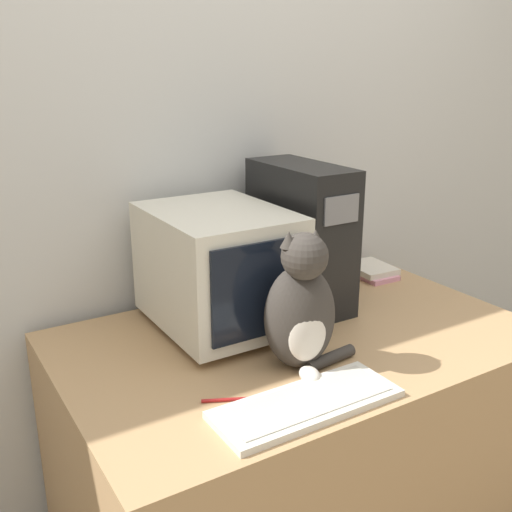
# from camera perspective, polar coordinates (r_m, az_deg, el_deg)

# --- Properties ---
(wall_back) EXTENTS (7.00, 0.05, 2.50)m
(wall_back) POSITION_cam_1_polar(r_m,az_deg,el_deg) (2.10, -3.85, 10.53)
(wall_back) COLOR silver
(wall_back) RESTS_ON ground_plane
(desk) EXTENTS (1.41, 0.89, 0.74)m
(desk) POSITION_cam_1_polar(r_m,az_deg,el_deg) (2.01, 3.82, -17.02)
(desk) COLOR tan
(desk) RESTS_ON ground_plane
(crt_monitor) EXTENTS (0.37, 0.48, 0.37)m
(crt_monitor) POSITION_cam_1_polar(r_m,az_deg,el_deg) (1.81, -3.59, -1.15)
(crt_monitor) COLOR beige
(crt_monitor) RESTS_ON desk
(computer_tower) EXTENTS (0.18, 0.41, 0.48)m
(computer_tower) POSITION_cam_1_polar(r_m,az_deg,el_deg) (1.99, 4.24, 1.95)
(computer_tower) COLOR black
(computer_tower) RESTS_ON desk
(keyboard) EXTENTS (0.47, 0.18, 0.02)m
(keyboard) POSITION_cam_1_polar(r_m,az_deg,el_deg) (1.48, 4.86, -13.82)
(keyboard) COLOR silver
(keyboard) RESTS_ON desk
(cat) EXTENTS (0.28, 0.23, 0.39)m
(cat) POSITION_cam_1_polar(r_m,az_deg,el_deg) (1.58, 4.35, -5.06)
(cat) COLOR #38332D
(cat) RESTS_ON desk
(book_stack) EXTENTS (0.15, 0.21, 0.04)m
(book_stack) POSITION_cam_1_polar(r_m,az_deg,el_deg) (2.35, 10.85, -1.37)
(book_stack) COLOR pink
(book_stack) RESTS_ON desk
(pen) EXTENTS (0.14, 0.07, 0.01)m
(pen) POSITION_cam_1_polar(r_m,az_deg,el_deg) (1.50, -2.34, -13.49)
(pen) COLOR maroon
(pen) RESTS_ON desk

